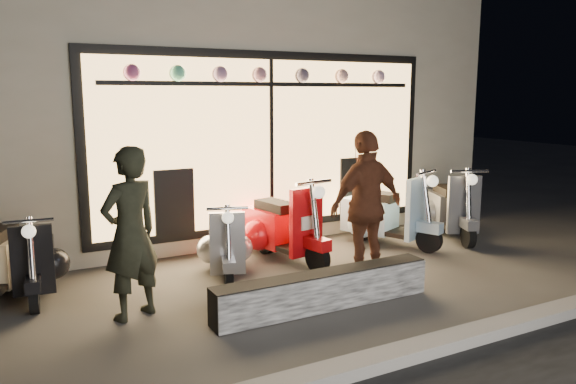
% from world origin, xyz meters
% --- Properties ---
extents(ground, '(40.00, 40.00, 0.00)m').
position_xyz_m(ground, '(0.00, 0.00, 0.00)').
color(ground, '#383533').
rests_on(ground, ground).
extents(kerb, '(40.00, 0.25, 0.12)m').
position_xyz_m(kerb, '(0.00, -2.00, 0.06)').
color(kerb, slate).
rests_on(kerb, ground).
extents(shop_building, '(10.20, 6.23, 4.20)m').
position_xyz_m(shop_building, '(0.00, 4.98, 2.10)').
color(shop_building, beige).
rests_on(shop_building, ground).
extents(graffiti_barrier, '(2.52, 0.28, 0.40)m').
position_xyz_m(graffiti_barrier, '(0.14, -0.65, 0.20)').
color(graffiti_barrier, black).
rests_on(graffiti_barrier, ground).
extents(scooter_silver, '(0.70, 1.31, 0.94)m').
position_xyz_m(scooter_silver, '(-0.33, 0.98, 0.38)').
color(scooter_silver, black).
rests_on(scooter_silver, ground).
extents(scooter_red, '(0.69, 1.59, 1.13)m').
position_xyz_m(scooter_red, '(0.57, 1.25, 0.45)').
color(scooter_red, black).
rests_on(scooter_red, ground).
extents(scooter_black, '(0.52, 1.34, 0.95)m').
position_xyz_m(scooter_black, '(-2.52, 1.34, 0.38)').
color(scooter_black, black).
rests_on(scooter_black, ground).
extents(scooter_blue, '(0.91, 1.55, 1.13)m').
position_xyz_m(scooter_blue, '(2.28, 1.20, 0.45)').
color(scooter_blue, black).
rests_on(scooter_blue, ground).
extents(scooter_grey, '(0.89, 1.53, 1.11)m').
position_xyz_m(scooter_grey, '(3.61, 1.12, 0.45)').
color(scooter_grey, black).
rests_on(scooter_grey, ground).
extents(man, '(0.76, 0.64, 1.76)m').
position_xyz_m(man, '(-1.71, 0.07, 0.88)').
color(man, black).
rests_on(man, ground).
extents(woman, '(1.12, 0.56, 1.84)m').
position_xyz_m(woman, '(1.11, -0.05, 0.92)').
color(woman, '#5B2F1D').
rests_on(woman, ground).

